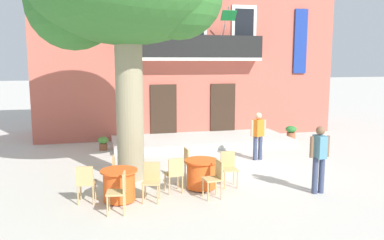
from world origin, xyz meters
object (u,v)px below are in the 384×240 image
object	(u,v)px
cafe_chair_middle_0	(118,171)
ground_planter_left	(103,143)
cafe_table_middle	(119,185)
ground_planter_right	(291,132)
pedestrian_near_entrance	(258,133)
cafe_chair_near_tree_1	(175,172)
cafe_chair_near_tree_3	(229,166)
cafe_chair_middle_2	(119,190)
cafe_table_near_tree	(201,174)
cafe_chair_near_tree_2	(215,176)
cafe_chair_middle_1	(86,181)
cafe_chair_middle_3	(152,179)
pedestrian_mid_plaza	(319,156)
cafe_chair_near_tree_0	(190,162)

from	to	relation	value
cafe_chair_middle_0	ground_planter_left	world-z (taller)	cafe_chair_middle_0
cafe_table_middle	ground_planter_left	bearing A→B (deg)	92.86
ground_planter_right	pedestrian_near_entrance	distance (m)	3.87
cafe_chair_near_tree_1	cafe_chair_near_tree_3	size ratio (longest dim) A/B	1.00
cafe_chair_middle_2	ground_planter_right	size ratio (longest dim) A/B	1.53
cafe_table_near_tree	ground_planter_left	world-z (taller)	cafe_table_near_tree
cafe_chair_near_tree_2	ground_planter_left	bearing A→B (deg)	113.36
cafe_chair_middle_1	cafe_chair_middle_3	distance (m)	1.50
cafe_chair_near_tree_3	cafe_chair_middle_1	distance (m)	3.64
cafe_chair_near_tree_1	ground_planter_left	size ratio (longest dim) A/B	1.81
ground_planter_left	pedestrian_mid_plaza	xyz separation A→B (m)	(5.11, -6.13, 0.68)
cafe_chair_near_tree_0	cafe_chair_near_tree_2	distance (m)	1.51
cafe_chair_near_tree_1	ground_planter_right	xyz separation A→B (m)	(6.00, 5.36, -0.19)
cafe_table_near_tree	pedestrian_near_entrance	world-z (taller)	pedestrian_near_entrance
ground_planter_right	pedestrian_mid_plaza	xyz separation A→B (m)	(-2.54, -6.21, 0.62)
ground_planter_left	pedestrian_mid_plaza	distance (m)	8.01
cafe_chair_near_tree_3	cafe_chair_middle_2	xyz separation A→B (m)	(-2.89, -1.23, 0.00)
cafe_chair_middle_2	ground_planter_left	size ratio (longest dim) A/B	1.81
pedestrian_mid_plaza	cafe_chair_near_tree_0	bearing A→B (deg)	148.08
cafe_chair_middle_1	cafe_table_middle	bearing A→B (deg)	-2.39
cafe_table_near_tree	cafe_chair_near_tree_2	bearing A→B (deg)	-78.89
ground_planter_right	cafe_table_near_tree	bearing A→B (deg)	-135.48
cafe_chair_middle_0	cafe_chair_middle_3	xyz separation A→B (m)	(0.73, -0.88, 0.00)
cafe_chair_middle_1	cafe_chair_middle_3	xyz separation A→B (m)	(1.50, -0.16, 0.00)
cafe_chair_near_tree_1	cafe_chair_middle_2	bearing A→B (deg)	-144.14
cafe_chair_near_tree_2	cafe_chair_middle_0	xyz separation A→B (m)	(-2.23, 1.05, 0.00)
cafe_table_middle	cafe_chair_near_tree_2	bearing A→B (deg)	-7.46
ground_planter_left	pedestrian_near_entrance	size ratio (longest dim) A/B	0.32
pedestrian_near_entrance	ground_planter_right	bearing A→B (deg)	45.86
cafe_chair_middle_3	ground_planter_right	distance (m)	8.78
cafe_table_near_tree	cafe_chair_middle_0	size ratio (longest dim) A/B	0.95
cafe_chair_middle_3	pedestrian_near_entrance	size ratio (longest dim) A/B	0.57
cafe_chair_middle_0	ground_planter_right	bearing A→B (deg)	33.52
cafe_chair_near_tree_1	ground_planter_left	xyz separation A→B (m)	(-1.65, 5.29, -0.25)
cafe_chair_middle_2	cafe_chair_middle_3	bearing A→B (deg)	38.73
cafe_chair_near_tree_2	cafe_chair_near_tree_3	world-z (taller)	same
cafe_chair_near_tree_3	cafe_chair_middle_3	distance (m)	2.20
cafe_chair_middle_3	pedestrian_near_entrance	distance (m)	4.99
cafe_chair_middle_0	pedestrian_mid_plaza	size ratio (longest dim) A/B	0.54
cafe_table_near_tree	cafe_chair_near_tree_1	world-z (taller)	cafe_chair_near_tree_1
cafe_chair_middle_2	ground_planter_left	bearing A→B (deg)	92.21
cafe_chair_middle_0	cafe_table_middle	bearing A→B (deg)	-90.95
cafe_chair_near_tree_3	cafe_table_middle	xyz separation A→B (m)	(-2.85, -0.48, -0.14)
cafe_chair_near_tree_1	cafe_table_near_tree	bearing A→B (deg)	14.06
cafe_chair_middle_2	pedestrian_near_entrance	size ratio (longest dim) A/B	0.57
cafe_chair_middle_0	cafe_chair_middle_2	xyz separation A→B (m)	(-0.05, -1.51, 0.00)
ground_planter_left	cafe_chair_middle_1	bearing A→B (deg)	-94.93
cafe_chair_near_tree_2	cafe_table_near_tree	bearing A→B (deg)	101.11
cafe_chair_middle_2	pedestrian_mid_plaza	size ratio (longest dim) A/B	0.54
cafe_table_middle	pedestrian_near_entrance	bearing A→B (deg)	31.46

